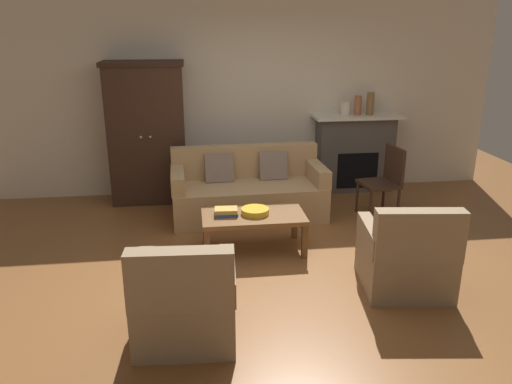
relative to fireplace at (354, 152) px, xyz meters
name	(u,v)px	position (x,y,z in m)	size (l,w,h in m)	color
ground_plane	(276,265)	(-1.55, -2.30, -0.57)	(9.60, 9.60, 0.00)	brown
back_wall	(247,94)	(-1.55, 0.25, 0.83)	(7.20, 0.10, 2.80)	silver
fireplace	(354,152)	(0.00, 0.00, 0.00)	(1.26, 0.48, 1.12)	#4C4947
armoire	(147,133)	(-2.95, -0.08, 0.38)	(1.06, 0.57, 1.90)	#382319
couch	(248,192)	(-1.67, -0.86, -0.25)	(1.94, 0.91, 0.86)	tan
coffee_table	(253,219)	(-1.73, -1.91, -0.20)	(1.10, 0.60, 0.42)	brown
fruit_bowl	(255,211)	(-1.71, -1.91, -0.12)	(0.30, 0.30, 0.06)	gold
book_stack	(226,212)	(-2.02, -1.91, -0.11)	(0.25, 0.18, 0.08)	#38569E
mantel_vase_cream	(345,108)	(-0.18, -0.02, 0.65)	(0.13, 0.13, 0.19)	beige
mantel_vase_terracotta	(358,105)	(0.00, -0.02, 0.69)	(0.10, 0.10, 0.27)	#A86042
mantel_vase_bronze	(370,104)	(0.18, -0.02, 0.71)	(0.11, 0.11, 0.32)	olive
armchair_near_left	(185,303)	(-2.46, -3.46, -0.25)	(0.82, 0.82, 0.88)	#997F60
armchair_near_right	(407,258)	(-0.44, -2.94, -0.25)	(0.86, 0.86, 0.88)	#997F60
side_chair_wooden	(385,177)	(0.06, -1.08, -0.06)	(0.49, 0.49, 0.90)	#382319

